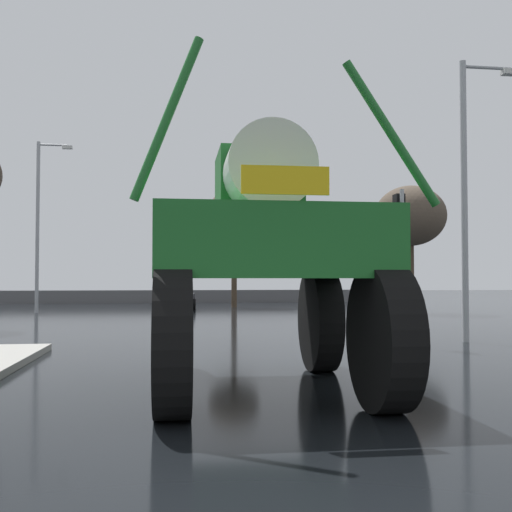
# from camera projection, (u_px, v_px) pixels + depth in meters

# --- Properties ---
(ground_plane) EXTENTS (120.00, 120.00, 0.00)m
(ground_plane) POSITION_uv_depth(u_px,v_px,m) (198.00, 328.00, 21.54)
(ground_plane) COLOR black
(oversize_sprayer) EXTENTS (4.07, 5.56, 4.85)m
(oversize_sprayer) POSITION_uv_depth(u_px,v_px,m) (261.00, 258.00, 9.65)
(oversize_sprayer) COLOR black
(oversize_sprayer) RESTS_ON ground
(sedan_ahead) EXTENTS (2.26, 4.27, 1.52)m
(sedan_ahead) POSITION_uv_depth(u_px,v_px,m) (176.00, 298.00, 32.44)
(sedan_ahead) COLOR black
(sedan_ahead) RESTS_ON ground
(traffic_signal_near_right) EXTENTS (0.24, 0.54, 4.09)m
(traffic_signal_near_right) POSITION_uv_depth(u_px,v_px,m) (400.00, 232.00, 15.90)
(traffic_signal_near_right) COLOR #A8AAAF
(traffic_signal_near_right) RESTS_ON ground
(streetlight_near_right) EXTENTS (1.78, 0.24, 7.87)m
(streetlight_near_right) POSITION_uv_depth(u_px,v_px,m) (469.00, 185.00, 16.88)
(streetlight_near_right) COLOR #A8AAAF
(streetlight_near_right) RESTS_ON ground
(streetlight_far_left) EXTENTS (1.76, 0.24, 8.72)m
(streetlight_far_left) POSITION_uv_depth(u_px,v_px,m) (40.00, 218.00, 30.71)
(streetlight_far_left) COLOR #A8AAAF
(streetlight_far_left) RESTS_ON ground
(bare_tree_right) EXTENTS (3.59, 3.59, 6.44)m
(bare_tree_right) POSITION_uv_depth(u_px,v_px,m) (410.00, 216.00, 30.64)
(bare_tree_right) COLOR #473828
(bare_tree_right) RESTS_ON ground
(bare_tree_far_center) EXTENTS (3.12, 3.12, 7.10)m
(bare_tree_far_center) POSITION_uv_depth(u_px,v_px,m) (234.00, 213.00, 36.48)
(bare_tree_far_center) COLOR #473828
(bare_tree_far_center) RESTS_ON ground
(roadside_barrier) EXTENTS (27.74, 0.24, 0.90)m
(roadside_barrier) POSITION_uv_depth(u_px,v_px,m) (186.00, 296.00, 42.83)
(roadside_barrier) COLOR #59595B
(roadside_barrier) RESTS_ON ground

